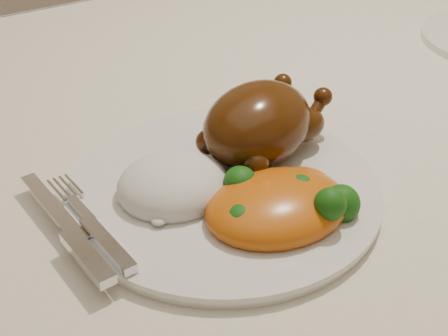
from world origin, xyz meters
TOP-DOWN VIEW (x-y plane):
  - dining_table at (0.00, 0.00)m, footprint 1.60×0.90m
  - tablecloth at (0.00, 0.00)m, footprint 1.73×1.03m
  - dinner_plate at (-0.14, -0.08)m, footprint 0.36×0.36m
  - roast_chicken at (-0.09, -0.06)m, footprint 0.16×0.13m
  - rice_mound at (-0.19, -0.07)m, footprint 0.12×0.12m
  - mac_and_cheese at (-0.12, -0.15)m, footprint 0.14×0.12m
  - cutlery at (-0.28, -0.09)m, footprint 0.04×0.18m

SIDE VIEW (x-z plane):
  - dining_table at x=0.00m, z-range 0.29..1.05m
  - tablecloth at x=0.00m, z-range 0.65..0.83m
  - dinner_plate at x=-0.14m, z-range 0.77..0.78m
  - cutlery at x=-0.28m, z-range 0.78..0.79m
  - rice_mound at x=-0.19m, z-range 0.76..0.82m
  - mac_and_cheese at x=-0.12m, z-range 0.76..0.82m
  - roast_chicken at x=-0.09m, z-range 0.78..0.86m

